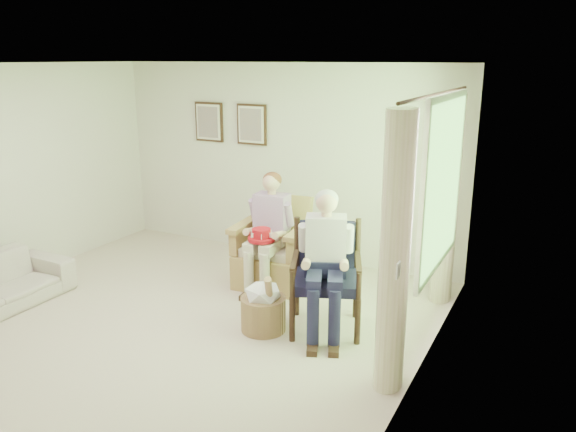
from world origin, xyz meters
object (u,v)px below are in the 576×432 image
object	(u,v)px
hatbox	(263,306)
person_wicker	(268,223)
red_hat	(261,236)
person_dark	(323,253)
wicker_armchair	(274,257)
wood_armchair	(330,272)

from	to	relation	value
hatbox	person_wicker	bearing A→B (deg)	116.24
person_wicker	hatbox	world-z (taller)	person_wicker
person_wicker	red_hat	bearing A→B (deg)	-88.72
person_dark	red_hat	bearing A→B (deg)	128.84
wicker_armchair	person_wicker	xyz separation A→B (m)	(0.00, -0.14, 0.46)
red_hat	wicker_armchair	bearing A→B (deg)	93.65
person_dark	red_hat	distance (m)	1.17
red_hat	hatbox	size ratio (longest dim) A/B	0.47
wicker_armchair	wood_armchair	bearing A→B (deg)	-40.18
wicker_armchair	person_dark	distance (m)	1.47
person_wicker	red_hat	distance (m)	0.22
wood_armchair	person_dark	world-z (taller)	person_dark
person_wicker	red_hat	xyz separation A→B (m)	(0.02, -0.20, -0.09)
person_wicker	red_hat	world-z (taller)	person_wicker
hatbox	red_hat	bearing A→B (deg)	120.63
wood_armchair	person_dark	xyz separation A→B (m)	(0.00, -0.17, 0.26)
wicker_armchair	hatbox	size ratio (longest dim) A/B	1.57
wood_armchair	hatbox	size ratio (longest dim) A/B	1.58
wicker_armchair	wood_armchair	world-z (taller)	wood_armchair
person_wicker	hatbox	distance (m)	1.24
wicker_armchair	person_dark	bearing A→B (deg)	-46.09
wicker_armchair	hatbox	world-z (taller)	wicker_armchair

